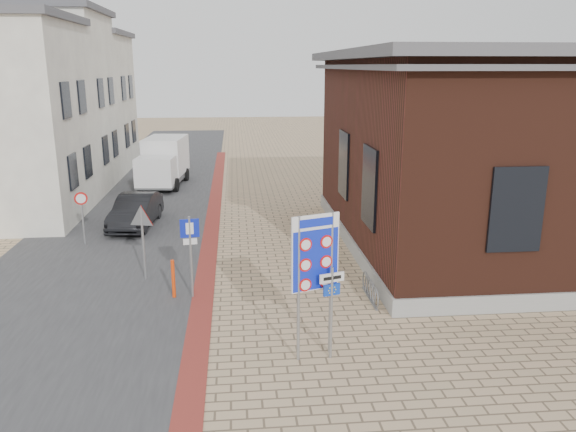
{
  "coord_description": "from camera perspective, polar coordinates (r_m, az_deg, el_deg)",
  "views": [
    {
      "loc": [
        -1.01,
        -12.03,
        6.29
      ],
      "look_at": [
        0.44,
        3.14,
        2.2
      ],
      "focal_mm": 35.0,
      "sensor_mm": 36.0,
      "label": 1
    }
  ],
  "objects": [
    {
      "name": "bollard",
      "position": [
        16.0,
        -11.57,
        -6.29
      ],
      "size": [
        0.13,
        0.13,
        1.11
      ],
      "primitive_type": "cylinder",
      "rotation": [
        0.0,
        0.0,
        -0.38
      ],
      "color": "#E93E0C",
      "rests_on": "ground"
    },
    {
      "name": "yield_sign",
      "position": [
        17.17,
        -14.62,
        -0.89
      ],
      "size": [
        0.8,
        0.26,
        2.28
      ],
      "rotation": [
        0.0,
        0.0,
        -0.25
      ],
      "color": "gray",
      "rests_on": "ground"
    },
    {
      "name": "ground",
      "position": [
        13.62,
        -0.61,
        -12.49
      ],
      "size": [
        120.0,
        120.0,
        0.0
      ],
      "primitive_type": "plane",
      "color": "tan",
      "rests_on": "ground"
    },
    {
      "name": "townhouse_far",
      "position": [
        37.45,
        -21.32,
        10.78
      ],
      "size": [
        7.4,
        6.4,
        8.3
      ],
      "color": "beige",
      "rests_on": "ground"
    },
    {
      "name": "parking_sign",
      "position": [
        15.59,
        -9.9,
        -2.76
      ],
      "size": [
        0.52,
        0.11,
        2.35
      ],
      "rotation": [
        0.0,
        0.0,
        0.14
      ],
      "color": "gray",
      "rests_on": "ground"
    },
    {
      "name": "brick_building",
      "position": [
        21.68,
        22.21,
        6.49
      ],
      "size": [
        13.0,
        13.0,
        6.8
      ],
      "color": "gray",
      "rests_on": "ground"
    },
    {
      "name": "bike_rack",
      "position": [
        15.89,
        8.35,
        -7.44
      ],
      "size": [
        0.08,
        1.8,
        0.6
      ],
      "color": "slate",
      "rests_on": "ground"
    },
    {
      "name": "border_sign",
      "position": [
        12.01,
        2.78,
        -4.01
      ],
      "size": [
        1.07,
        0.42,
        3.28
      ],
      "rotation": [
        0.0,
        0.0,
        0.34
      ],
      "color": "gray",
      "rests_on": "ground"
    },
    {
      "name": "road_strip",
      "position": [
        28.12,
        -14.52,
        1.63
      ],
      "size": [
        7.0,
        60.0,
        0.02
      ],
      "primitive_type": "cube",
      "color": "#38383A",
      "rests_on": "ground"
    },
    {
      "name": "curb_strip",
      "position": [
        22.93,
        -7.74,
        -1.0
      ],
      "size": [
        0.6,
        40.0,
        0.02
      ],
      "primitive_type": "cube",
      "color": "maroon",
      "rests_on": "ground"
    },
    {
      "name": "box_truck",
      "position": [
        30.98,
        -12.53,
        5.42
      ],
      "size": [
        2.45,
        5.02,
        2.54
      ],
      "rotation": [
        0.0,
        0.0,
        -0.1
      ],
      "color": "slate",
      "rests_on": "ground"
    },
    {
      "name": "essen_sign",
      "position": [
        12.32,
        4.43,
        -8.49
      ],
      "size": [
        0.56,
        0.2,
        2.13
      ],
      "rotation": [
        0.0,
        0.0,
        0.29
      ],
      "color": "gray",
      "rests_on": "ground"
    },
    {
      "name": "speed_sign",
      "position": [
        21.37,
        -20.19,
        0.51
      ],
      "size": [
        0.46,
        0.13,
        1.96
      ],
      "rotation": [
        0.0,
        0.0,
        0.22
      ],
      "color": "gray",
      "rests_on": "ground"
    },
    {
      "name": "townhouse_mid",
      "position": [
        31.7,
        -24.26,
        10.62
      ],
      "size": [
        7.4,
        6.4,
        9.1
      ],
      "color": "beige",
      "rests_on": "ground"
    },
    {
      "name": "sedan",
      "position": [
        23.36,
        -15.21,
        0.51
      ],
      "size": [
        1.76,
        4.05,
        1.3
      ],
      "primitive_type": "imported",
      "rotation": [
        0.0,
        0.0,
        -0.1
      ],
      "color": "black",
      "rests_on": "ground"
    }
  ]
}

